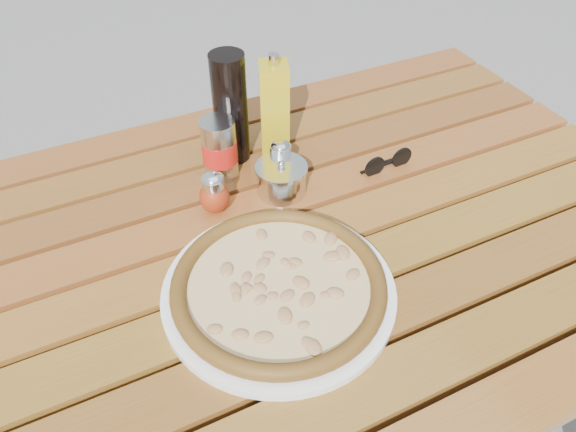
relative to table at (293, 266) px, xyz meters
name	(u,v)px	position (x,y,z in m)	size (l,w,h in m)	color
table	(293,266)	(0.00, 0.00, 0.00)	(1.40, 0.90, 0.75)	#391B0D
plate	(279,292)	(-0.08, -0.11, 0.08)	(0.36, 0.36, 0.01)	white
pizza	(279,285)	(-0.08, -0.11, 0.10)	(0.41, 0.41, 0.03)	#FDEBB5
pepper_shaker	(214,193)	(-0.10, 0.12, 0.11)	(0.07, 0.07, 0.08)	#B03414
oregano_shaker	(281,160)	(0.05, 0.16, 0.11)	(0.06, 0.06, 0.08)	#3C441B
dark_bottle	(230,109)	(0.00, 0.26, 0.19)	(0.07, 0.07, 0.22)	black
soda_can	(219,149)	(-0.05, 0.22, 0.13)	(0.08, 0.08, 0.12)	silver
olive_oil_cruet	(274,109)	(0.08, 0.24, 0.17)	(0.07, 0.07, 0.21)	#B69D13
parmesan_tin	(281,179)	(0.03, 0.12, 0.11)	(0.11, 0.11, 0.07)	silver
sunglasses	(387,162)	(0.25, 0.09, 0.09)	(0.11, 0.03, 0.04)	black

